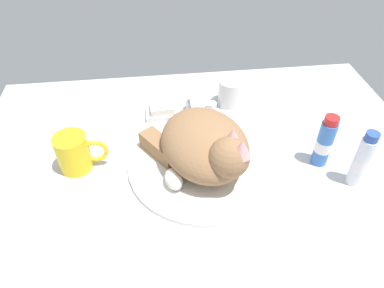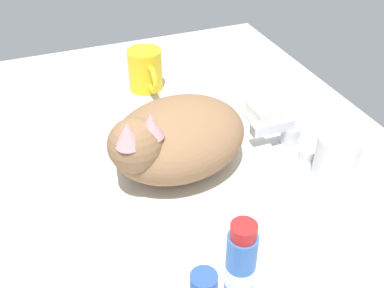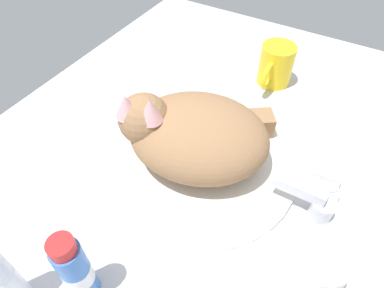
{
  "view_description": "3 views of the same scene",
  "coord_description": "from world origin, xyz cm",
  "px_view_note": "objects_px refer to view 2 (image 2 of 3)",
  "views": [
    {
      "loc": [
        -9.74,
        -57.37,
        58.85
      ],
      "look_at": [
        -2.91,
        -1.08,
        7.89
      ],
      "focal_mm": 33.13,
      "sensor_mm": 36.0,
      "label": 1
    },
    {
      "loc": [
        57.18,
        -20.23,
        49.86
      ],
      "look_at": [
        1.91,
        1.58,
        6.2
      ],
      "focal_mm": 42.72,
      "sensor_mm": 36.0,
      "label": 2
    },
    {
      "loc": [
        34.22,
        18.45,
        46.9
      ],
      "look_at": [
        0.24,
        -1.16,
        4.36
      ],
      "focal_mm": 31.67,
      "sensor_mm": 36.0,
      "label": 3
    }
  ],
  "objects_px": {
    "soap_bar": "(263,110)",
    "toothpaste_bottle": "(240,267)",
    "cat": "(173,138)",
    "rinse_cup": "(336,157)",
    "coffee_mug": "(146,70)",
    "faucet": "(285,133)"
  },
  "relations": [
    {
      "from": "rinse_cup",
      "to": "toothpaste_bottle",
      "type": "distance_m",
      "value": 0.3
    },
    {
      "from": "cat",
      "to": "soap_bar",
      "type": "relative_size",
      "value": 4.32
    },
    {
      "from": "faucet",
      "to": "rinse_cup",
      "type": "height_order",
      "value": "rinse_cup"
    },
    {
      "from": "cat",
      "to": "coffee_mug",
      "type": "distance_m",
      "value": 0.29
    },
    {
      "from": "coffee_mug",
      "to": "soap_bar",
      "type": "distance_m",
      "value": 0.27
    },
    {
      "from": "soap_bar",
      "to": "toothpaste_bottle",
      "type": "height_order",
      "value": "toothpaste_bottle"
    },
    {
      "from": "rinse_cup",
      "to": "toothpaste_bottle",
      "type": "relative_size",
      "value": 0.57
    },
    {
      "from": "cat",
      "to": "coffee_mug",
      "type": "xyz_separation_m",
      "value": [
        -0.29,
        0.04,
        -0.02
      ]
    },
    {
      "from": "faucet",
      "to": "soap_bar",
      "type": "height_order",
      "value": "faucet"
    },
    {
      "from": "soap_bar",
      "to": "coffee_mug",
      "type": "bearing_deg",
      "value": -139.36
    },
    {
      "from": "cat",
      "to": "soap_bar",
      "type": "distance_m",
      "value": 0.24
    },
    {
      "from": "cat",
      "to": "toothpaste_bottle",
      "type": "xyz_separation_m",
      "value": [
        0.27,
        -0.01,
        -0.01
      ]
    },
    {
      "from": "faucet",
      "to": "toothpaste_bottle",
      "type": "xyz_separation_m",
      "value": [
        0.27,
        -0.23,
        0.04
      ]
    },
    {
      "from": "rinse_cup",
      "to": "faucet",
      "type": "bearing_deg",
      "value": -164.95
    },
    {
      "from": "rinse_cup",
      "to": "soap_bar",
      "type": "height_order",
      "value": "rinse_cup"
    },
    {
      "from": "faucet",
      "to": "cat",
      "type": "relative_size",
      "value": 0.5
    },
    {
      "from": "coffee_mug",
      "to": "toothpaste_bottle",
      "type": "relative_size",
      "value": 0.87
    },
    {
      "from": "soap_bar",
      "to": "toothpaste_bottle",
      "type": "xyz_separation_m",
      "value": [
        0.35,
        -0.23,
        0.04
      ]
    },
    {
      "from": "soap_bar",
      "to": "toothpaste_bottle",
      "type": "relative_size",
      "value": 0.48
    },
    {
      "from": "toothpaste_bottle",
      "to": "cat",
      "type": "bearing_deg",
      "value": 177.65
    },
    {
      "from": "coffee_mug",
      "to": "cat",
      "type": "bearing_deg",
      "value": -7.9
    },
    {
      "from": "cat",
      "to": "soap_bar",
      "type": "height_order",
      "value": "cat"
    }
  ]
}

